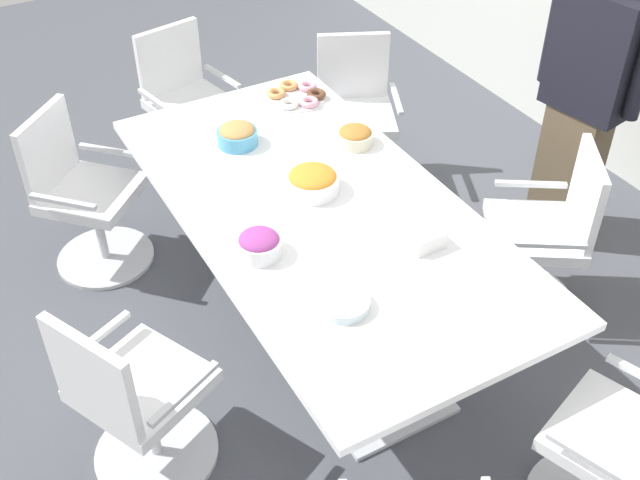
{
  "coord_description": "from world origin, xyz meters",
  "views": [
    {
      "loc": [
        2.52,
        -1.42,
        2.92
      ],
      "look_at": [
        0.0,
        0.0,
        0.55
      ],
      "focal_mm": 44.07,
      "sensor_mm": 36.0,
      "label": 1
    }
  ],
  "objects_px": {
    "conference_table": "(320,228)",
    "snack_bowl_pretzels": "(355,136)",
    "office_chair_5": "(188,110)",
    "person_standing_0": "(586,96)",
    "napkin_pile": "(423,237)",
    "snack_bowl_cookies": "(237,135)",
    "snack_bowl_chips_orange": "(312,181)",
    "office_chair_4": "(354,121)",
    "snack_bowl_candy_mix": "(259,244)",
    "plate_stack": "(343,303)",
    "office_chair_0": "(135,402)",
    "office_chair_3": "(543,241)",
    "donut_platter": "(297,95)",
    "office_chair_2": "(627,456)",
    "office_chair_6": "(84,200)"
  },
  "relations": [
    {
      "from": "conference_table",
      "to": "snack_bowl_pretzels",
      "type": "relative_size",
      "value": 12.81
    },
    {
      "from": "office_chair_5",
      "to": "snack_bowl_pretzels",
      "type": "bearing_deg",
      "value": 96.43
    },
    {
      "from": "conference_table",
      "to": "office_chair_5",
      "type": "bearing_deg",
      "value": -179.81
    },
    {
      "from": "office_chair_5",
      "to": "person_standing_0",
      "type": "bearing_deg",
      "value": 121.97
    },
    {
      "from": "person_standing_0",
      "to": "napkin_pile",
      "type": "bearing_deg",
      "value": 97.34
    },
    {
      "from": "snack_bowl_cookies",
      "to": "napkin_pile",
      "type": "height_order",
      "value": "snack_bowl_cookies"
    },
    {
      "from": "snack_bowl_chips_orange",
      "to": "snack_bowl_cookies",
      "type": "bearing_deg",
      "value": -166.24
    },
    {
      "from": "conference_table",
      "to": "office_chair_4",
      "type": "bearing_deg",
      "value": 141.67
    },
    {
      "from": "office_chair_4",
      "to": "snack_bowl_candy_mix",
      "type": "relative_size",
      "value": 4.63
    },
    {
      "from": "plate_stack",
      "to": "snack_bowl_cookies",
      "type": "bearing_deg",
      "value": 173.88
    },
    {
      "from": "snack_bowl_chips_orange",
      "to": "napkin_pile",
      "type": "relative_size",
      "value": 1.7
    },
    {
      "from": "office_chair_0",
      "to": "office_chair_4",
      "type": "bearing_deg",
      "value": 101.57
    },
    {
      "from": "office_chair_5",
      "to": "snack_bowl_candy_mix",
      "type": "xyz_separation_m",
      "value": [
        1.87,
        -0.38,
        0.4
      ]
    },
    {
      "from": "office_chair_3",
      "to": "snack_bowl_chips_orange",
      "type": "xyz_separation_m",
      "value": [
        -0.53,
        -1.04,
        0.4
      ]
    },
    {
      "from": "donut_platter",
      "to": "napkin_pile",
      "type": "bearing_deg",
      "value": -5.19
    },
    {
      "from": "office_chair_4",
      "to": "snack_bowl_pretzels",
      "type": "distance_m",
      "value": 0.9
    },
    {
      "from": "snack_bowl_chips_orange",
      "to": "snack_bowl_candy_mix",
      "type": "xyz_separation_m",
      "value": [
        0.29,
        -0.42,
        -0.0
      ]
    },
    {
      "from": "office_chair_2",
      "to": "snack_bowl_pretzels",
      "type": "height_order",
      "value": "office_chair_2"
    },
    {
      "from": "office_chair_5",
      "to": "person_standing_0",
      "type": "relative_size",
      "value": 0.53
    },
    {
      "from": "conference_table",
      "to": "snack_bowl_candy_mix",
      "type": "height_order",
      "value": "snack_bowl_candy_mix"
    },
    {
      "from": "office_chair_2",
      "to": "snack_bowl_candy_mix",
      "type": "height_order",
      "value": "office_chair_2"
    },
    {
      "from": "office_chair_0",
      "to": "snack_bowl_chips_orange",
      "type": "distance_m",
      "value": 1.28
    },
    {
      "from": "office_chair_0",
      "to": "napkin_pile",
      "type": "distance_m",
      "value": 1.39
    },
    {
      "from": "office_chair_2",
      "to": "snack_bowl_cookies",
      "type": "height_order",
      "value": "office_chair_2"
    },
    {
      "from": "snack_bowl_chips_orange",
      "to": "snack_bowl_pretzels",
      "type": "distance_m",
      "value": 0.46
    },
    {
      "from": "office_chair_2",
      "to": "office_chair_3",
      "type": "xyz_separation_m",
      "value": [
        -1.14,
        0.6,
        0.0
      ]
    },
    {
      "from": "office_chair_2",
      "to": "snack_bowl_pretzels",
      "type": "relative_size",
      "value": 4.86
    },
    {
      "from": "snack_bowl_candy_mix",
      "to": "office_chair_3",
      "type": "bearing_deg",
      "value": 80.85
    },
    {
      "from": "conference_table",
      "to": "donut_platter",
      "type": "xyz_separation_m",
      "value": [
        -0.94,
        0.38,
        0.15
      ]
    },
    {
      "from": "office_chair_3",
      "to": "snack_bowl_pretzels",
      "type": "bearing_deg",
      "value": 72.22
    },
    {
      "from": "snack_bowl_chips_orange",
      "to": "office_chair_5",
      "type": "bearing_deg",
      "value": -178.75
    },
    {
      "from": "office_chair_0",
      "to": "snack_bowl_cookies",
      "type": "relative_size",
      "value": 4.38
    },
    {
      "from": "office_chair_6",
      "to": "snack_bowl_pretzels",
      "type": "xyz_separation_m",
      "value": [
        0.7,
        1.27,
        0.39
      ]
    },
    {
      "from": "conference_table",
      "to": "office_chair_2",
      "type": "relative_size",
      "value": 2.64
    },
    {
      "from": "person_standing_0",
      "to": "plate_stack",
      "type": "distance_m",
      "value": 1.95
    },
    {
      "from": "donut_platter",
      "to": "office_chair_0",
      "type": "bearing_deg",
      "value": -47.72
    },
    {
      "from": "conference_table",
      "to": "office_chair_5",
      "type": "height_order",
      "value": "office_chair_5"
    },
    {
      "from": "office_chair_2",
      "to": "office_chair_3",
      "type": "height_order",
      "value": "same"
    },
    {
      "from": "snack_bowl_pretzels",
      "to": "donut_platter",
      "type": "height_order",
      "value": "snack_bowl_pretzels"
    },
    {
      "from": "snack_bowl_pretzels",
      "to": "napkin_pile",
      "type": "relative_size",
      "value": 1.25
    },
    {
      "from": "office_chair_0",
      "to": "snack_bowl_chips_orange",
      "type": "xyz_separation_m",
      "value": [
        -0.51,
        1.1,
        0.4
      ]
    },
    {
      "from": "person_standing_0",
      "to": "snack_bowl_candy_mix",
      "type": "xyz_separation_m",
      "value": [
        0.16,
        -1.99,
        -0.08
      ]
    },
    {
      "from": "office_chair_3",
      "to": "donut_platter",
      "type": "relative_size",
      "value": 2.75
    },
    {
      "from": "snack_bowl_pretzels",
      "to": "office_chair_2",
      "type": "bearing_deg",
      "value": 1.53
    },
    {
      "from": "snack_bowl_pretzels",
      "to": "snack_bowl_cookies",
      "type": "distance_m",
      "value": 0.6
    },
    {
      "from": "snack_bowl_pretzels",
      "to": "office_chair_4",
      "type": "bearing_deg",
      "value": 148.23
    },
    {
      "from": "snack_bowl_chips_orange",
      "to": "napkin_pile",
      "type": "height_order",
      "value": "snack_bowl_chips_orange"
    },
    {
      "from": "office_chair_0",
      "to": "office_chair_2",
      "type": "distance_m",
      "value": 1.93
    },
    {
      "from": "office_chair_4",
      "to": "snack_bowl_cookies",
      "type": "xyz_separation_m",
      "value": [
        0.4,
        -0.95,
        0.4
      ]
    },
    {
      "from": "snack_bowl_pretzels",
      "to": "snack_bowl_cookies",
      "type": "relative_size",
      "value": 0.9
    }
  ]
}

